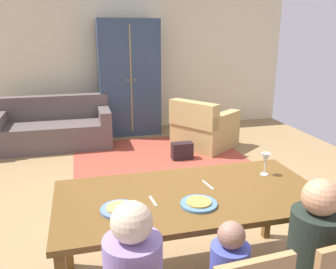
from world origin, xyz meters
TOP-DOWN VIEW (x-y plane):
  - ground_plane at (0.00, 0.46)m, footprint 6.43×6.12m
  - back_wall at (0.00, 3.57)m, footprint 6.43×0.10m
  - dining_table at (-0.23, -1.11)m, footprint 1.92×0.95m
  - plate_near_man at (-0.76, -1.23)m, footprint 0.25×0.25m
  - pizza_near_man at (-0.76, -1.23)m, footprint 0.17×0.17m
  - plate_near_child at (-0.23, -1.29)m, footprint 0.25×0.25m
  - pizza_near_child at (-0.23, -1.29)m, footprint 0.17×0.17m
  - wine_glass at (0.46, -0.93)m, footprint 0.07×0.07m
  - fork at (-0.52, -1.16)m, footprint 0.03×0.15m
  - knife at (-0.06, -1.01)m, footprint 0.04×0.17m
  - person_woman at (0.29, -1.77)m, footprint 0.30×0.41m
  - area_rug at (0.18, 1.83)m, footprint 2.60×1.80m
  - couch at (-1.41, 2.68)m, footprint 1.85×0.86m
  - armchair at (1.01, 1.99)m, footprint 1.19×1.19m
  - armoire at (-0.05, 3.18)m, footprint 1.10×0.59m
  - handbag at (0.50, 1.53)m, footprint 0.32×0.16m

SIDE VIEW (x-z plane):
  - ground_plane at x=0.00m, z-range -0.02..0.00m
  - area_rug at x=0.18m, z-range 0.00..0.01m
  - handbag at x=0.50m, z-range 0.00..0.26m
  - couch at x=-1.41m, z-range -0.11..0.71m
  - armchair at x=1.01m, z-range -0.09..0.73m
  - person_woman at x=0.29m, z-range -0.04..1.07m
  - dining_table at x=-0.23m, z-range 0.31..1.07m
  - fork at x=-0.52m, z-range 0.76..0.77m
  - knife at x=-0.06m, z-range 0.76..0.77m
  - plate_near_man at x=-0.76m, z-range 0.76..0.78m
  - plate_near_child at x=-0.23m, z-range 0.76..0.78m
  - pizza_near_man at x=-0.76m, z-range 0.78..0.79m
  - pizza_near_child at x=-0.23m, z-range 0.78..0.79m
  - wine_glass at x=0.46m, z-range 0.80..0.99m
  - armoire at x=-0.05m, z-range 0.00..2.10m
  - back_wall at x=0.00m, z-range 0.00..2.70m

